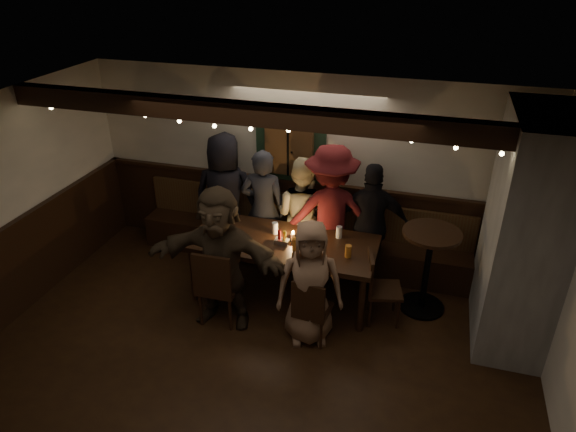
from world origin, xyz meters
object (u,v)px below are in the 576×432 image
(person_a, at_px, (226,197))
(person_e, at_px, (371,224))
(chair_near_right, at_px, (311,308))
(person_f, at_px, (220,258))
(person_b, at_px, (263,209))
(person_d, at_px, (331,214))
(person_g, at_px, (310,283))
(dining_table, at_px, (283,246))
(person_c, at_px, (302,214))
(high_top, at_px, (428,261))
(chair_near_left, at_px, (216,284))
(chair_end, at_px, (377,284))

(person_a, relative_size, person_e, 1.10)
(chair_near_right, height_order, person_a, person_a)
(chair_near_right, height_order, person_f, person_f)
(person_b, distance_m, person_d, 0.93)
(person_f, relative_size, person_g, 1.16)
(chair_near_right, bearing_deg, person_f, 174.98)
(person_e, relative_size, person_f, 0.95)
(dining_table, height_order, person_a, person_a)
(person_g, bearing_deg, person_a, 120.18)
(chair_near_right, height_order, person_c, person_c)
(chair_near_right, relative_size, person_g, 0.56)
(person_d, xyz_separation_m, person_g, (0.06, -1.30, -0.18))
(high_top, bearing_deg, chair_near_right, -139.80)
(chair_near_right, distance_m, high_top, 1.56)
(person_e, bearing_deg, person_b, -7.08)
(person_a, bearing_deg, person_b, 163.01)
(dining_table, bearing_deg, person_f, -130.00)
(chair_near_right, bearing_deg, person_a, 136.95)
(person_d, height_order, person_e, person_d)
(chair_near_left, relative_size, person_b, 0.59)
(chair_near_left, relative_size, high_top, 0.92)
(person_b, bearing_deg, person_a, -13.07)
(dining_table, relative_size, person_g, 1.52)
(person_c, relative_size, person_f, 0.94)
(dining_table, distance_m, chair_end, 1.21)
(chair_near_left, bearing_deg, person_b, 86.12)
(chair_near_left, xyz_separation_m, person_g, (1.08, 0.06, 0.18))
(chair_end, bearing_deg, person_f, -163.20)
(person_d, bearing_deg, dining_table, 37.51)
(person_d, xyz_separation_m, person_f, (-0.99, -1.28, -0.06))
(chair_near_right, bearing_deg, dining_table, 126.01)
(chair_near_left, relative_size, person_c, 0.61)
(dining_table, distance_m, person_f, 0.86)
(person_e, height_order, person_f, person_f)
(chair_near_left, xyz_separation_m, person_b, (0.10, 1.41, 0.28))
(chair_near_left, bearing_deg, person_c, 67.10)
(high_top, xyz_separation_m, person_e, (-0.75, 0.44, 0.14))
(person_b, xyz_separation_m, person_d, (0.93, -0.04, 0.09))
(high_top, relative_size, person_f, 0.62)
(person_b, bearing_deg, chair_near_right, 120.47)
(person_d, distance_m, person_g, 1.32)
(chair_end, height_order, person_f, person_f)
(chair_end, xyz_separation_m, person_g, (-0.68, -0.54, 0.24))
(chair_near_right, height_order, person_e, person_e)
(chair_end, relative_size, person_e, 0.54)
(person_e, bearing_deg, chair_near_right, 65.44)
(chair_near_left, bearing_deg, person_e, 42.69)
(person_d, height_order, person_g, person_d)
(chair_near_right, height_order, high_top, high_top)
(dining_table, relative_size, person_d, 1.22)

